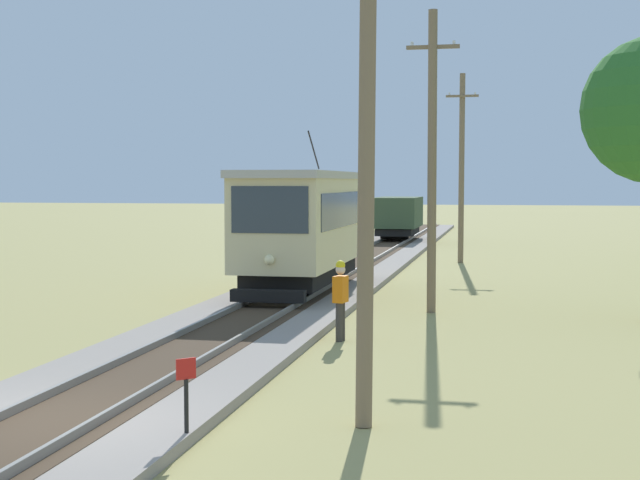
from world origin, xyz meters
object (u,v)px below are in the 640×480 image
(utility_pole_near_tram, at_px, (432,159))
(utility_pole_mid, at_px, (462,166))
(red_tram, at_px, (303,225))
(freight_car, at_px, (398,216))
(trackside_signal_marker, at_px, (186,397))
(track_worker, at_px, (340,297))
(utility_pole_foreground, at_px, (366,159))

(utility_pole_near_tram, relative_size, utility_pole_mid, 0.98)
(red_tram, relative_size, freight_car, 1.64)
(red_tram, xyz_separation_m, utility_pole_near_tram, (4.18, -2.97, 1.91))
(red_tram, relative_size, utility_pole_near_tram, 1.07)
(trackside_signal_marker, distance_m, track_worker, 8.35)
(utility_pole_near_tram, bearing_deg, track_worker, -108.49)
(utility_pole_mid, height_order, trackside_signal_marker, utility_pole_mid)
(utility_pole_near_tram, relative_size, track_worker, 4.49)
(utility_pole_near_tram, xyz_separation_m, track_worker, (-1.60, -4.77, -3.12))
(utility_pole_mid, bearing_deg, utility_pole_foreground, -90.00)
(red_tram, distance_m, utility_pole_mid, 13.52)
(utility_pole_foreground, bearing_deg, red_tram, 106.14)
(red_tram, bearing_deg, trackside_signal_marker, -82.80)
(freight_car, relative_size, track_worker, 2.91)
(utility_pole_mid, distance_m, track_worker, 20.75)
(red_tram, relative_size, trackside_signal_marker, 7.24)
(freight_car, distance_m, trackside_signal_marker, 40.99)
(utility_pole_foreground, xyz_separation_m, track_worker, (-1.60, 6.72, -2.84))
(utility_pole_mid, xyz_separation_m, track_worker, (-1.60, -20.44, -3.20))
(utility_pole_mid, bearing_deg, utility_pole_near_tram, -90.00)
(freight_car, xyz_separation_m, trackside_signal_marker, (2.03, -40.93, -0.89))
(utility_pole_foreground, bearing_deg, track_worker, 103.37)
(utility_pole_foreground, height_order, track_worker, utility_pole_foreground)
(utility_pole_foreground, relative_size, utility_pole_mid, 0.91)
(utility_pole_foreground, xyz_separation_m, utility_pole_mid, (0.00, 27.15, 0.36))
(utility_pole_foreground, distance_m, utility_pole_near_tram, 11.49)
(red_tram, height_order, freight_car, red_tram)
(utility_pole_foreground, height_order, utility_pole_mid, utility_pole_mid)
(red_tram, distance_m, utility_pole_near_tram, 5.47)
(utility_pole_foreground, bearing_deg, freight_car, 96.08)
(red_tram, bearing_deg, utility_pole_foreground, -73.86)
(utility_pole_near_tram, distance_m, trackside_signal_marker, 13.71)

